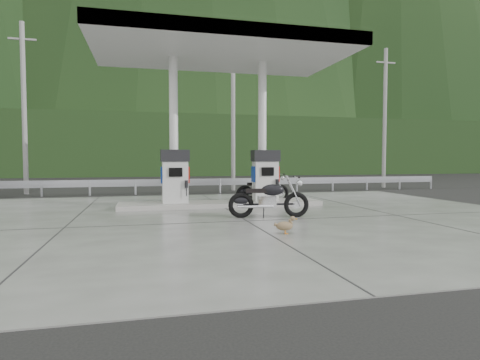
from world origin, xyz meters
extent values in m
plane|color=black|center=(0.00, 0.00, 0.00)|extent=(160.00, 160.00, 0.00)
cube|color=#63635E|center=(0.00, 0.00, 0.01)|extent=(18.00, 14.00, 0.02)
cube|color=gray|center=(0.00, 2.50, 0.10)|extent=(7.00, 1.40, 0.15)
cylinder|color=silver|center=(-1.60, 2.90, 2.67)|extent=(0.30, 0.30, 5.00)
cylinder|color=silver|center=(1.60, 2.90, 2.67)|extent=(0.30, 0.30, 5.00)
cube|color=silver|center=(0.00, 2.50, 5.37)|extent=(8.50, 5.00, 0.40)
cube|color=black|center=(0.00, 11.50, 0.00)|extent=(60.00, 7.00, 0.01)
cylinder|color=gray|center=(-8.00, 9.50, 4.00)|extent=(0.22, 0.22, 8.00)
cylinder|color=gray|center=(2.00, 9.50, 4.00)|extent=(0.22, 0.22, 8.00)
cylinder|color=gray|center=(11.00, 9.50, 4.00)|extent=(0.22, 0.22, 8.00)
cube|color=black|center=(0.00, 30.00, 3.00)|extent=(80.00, 6.00, 6.00)
camera|label=1|loc=(-2.67, -11.17, 1.66)|focal=30.00mm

